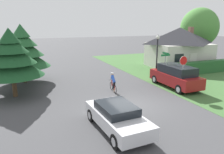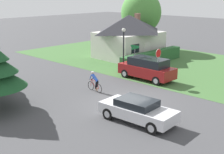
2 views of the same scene
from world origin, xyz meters
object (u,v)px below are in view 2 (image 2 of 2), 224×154
(sedan_left_lane, at_px, (138,110))
(parked_suv_right, at_px, (147,68))
(stop_sign, at_px, (158,60))
(street_name_sign, at_px, (135,56))
(street_lamp, at_px, (124,44))
(cottage_house, at_px, (129,36))
(cyclist, at_px, (95,82))
(deciduous_tree_right, at_px, (141,13))

(sedan_left_lane, height_order, parked_suv_right, parked_suv_right)
(stop_sign, height_order, street_name_sign, stop_sign)
(stop_sign, relative_size, street_lamp, 0.68)
(sedan_left_lane, xyz_separation_m, street_lamp, (7.20, 7.46, 2.15))
(stop_sign, bearing_deg, street_name_sign, -96.81)
(cottage_house, xyz_separation_m, parked_suv_right, (-6.01, -7.23, -1.51))
(cyclist, distance_m, street_lamp, 5.61)
(cyclist, xyz_separation_m, street_lamp, (4.96, 1.55, 2.13))
(parked_suv_right, bearing_deg, street_lamp, 8.24)
(street_name_sign, bearing_deg, street_lamp, 91.93)
(sedan_left_lane, relative_size, street_lamp, 1.07)
(cottage_house, bearing_deg, parked_suv_right, -126.46)
(parked_suv_right, bearing_deg, cyclist, 81.25)
(cottage_house, relative_size, cyclist, 4.50)
(stop_sign, xyz_separation_m, street_name_sign, (0.28, 2.63, -0.09))
(parked_suv_right, relative_size, street_lamp, 1.14)
(cottage_house, relative_size, street_lamp, 1.74)
(cottage_house, relative_size, sedan_left_lane, 1.63)
(street_lamp, relative_size, deciduous_tree_right, 0.58)
(stop_sign, xyz_separation_m, street_lamp, (0.24, 3.87, 0.81))
(street_lamp, bearing_deg, parked_suv_right, -81.94)
(cottage_house, height_order, sedan_left_lane, cottage_house)
(cottage_house, xyz_separation_m, cyclist, (-11.30, -6.39, -1.75))
(street_name_sign, bearing_deg, parked_suv_right, -75.45)
(sedan_left_lane, xyz_separation_m, deciduous_tree_right, (18.90, 14.86, 3.95))
(deciduous_tree_right, bearing_deg, street_name_sign, -143.47)
(street_lamp, bearing_deg, stop_sign, -93.52)
(stop_sign, bearing_deg, deciduous_tree_right, -137.40)
(parked_suv_right, bearing_deg, deciduous_tree_right, -49.14)
(stop_sign, height_order, street_lamp, street_lamp)
(deciduous_tree_right, bearing_deg, cyclist, -151.78)
(parked_suv_right, bearing_deg, stop_sign, 159.12)
(street_name_sign, bearing_deg, cyclist, -176.52)
(cottage_house, xyz_separation_m, street_name_sign, (-6.31, -6.09, -0.52))
(sedan_left_lane, xyz_separation_m, street_name_sign, (7.24, 6.22, 1.25))
(deciduous_tree_right, bearing_deg, street_lamp, -147.71)
(cottage_house, bearing_deg, street_name_sign, -132.70)
(sedan_left_lane, xyz_separation_m, cyclist, (2.24, 5.92, 0.02))
(cottage_house, xyz_separation_m, sedan_left_lane, (-13.54, -12.31, -1.77))
(cyclist, bearing_deg, deciduous_tree_right, -56.71)
(street_lamp, distance_m, deciduous_tree_right, 13.96)
(cottage_house, distance_m, parked_suv_right, 9.52)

